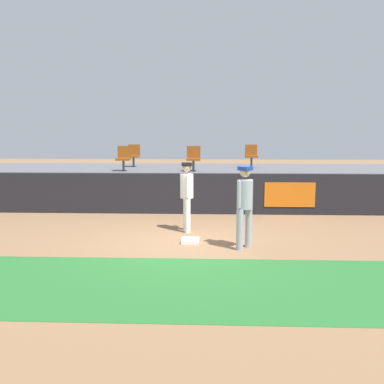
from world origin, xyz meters
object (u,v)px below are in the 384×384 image
(player_fielder_home, at_px, (187,192))
(seat_back_left, at_px, (134,154))
(player_runner_visitor, at_px, (245,201))
(seat_front_left, at_px, (124,157))
(seat_back_right, at_px, (251,154))
(first_base, at_px, (190,241))
(seat_front_center, at_px, (193,157))

(player_fielder_home, height_order, seat_back_left, seat_back_left)
(player_runner_visitor, relative_size, seat_front_left, 2.08)
(seat_back_right, bearing_deg, first_base, -106.86)
(player_runner_visitor, distance_m, seat_back_left, 7.95)
(first_base, relative_size, seat_back_left, 0.48)
(first_base, bearing_deg, seat_front_center, 91.24)
(first_base, distance_m, seat_back_right, 7.10)
(seat_back_left, height_order, seat_front_center, same)
(player_runner_visitor, bearing_deg, player_fielder_home, -98.28)
(first_base, height_order, seat_front_left, seat_front_left)
(seat_back_left, bearing_deg, seat_back_right, 0.00)
(seat_front_center, bearing_deg, player_runner_visitor, -76.46)
(seat_front_center, bearing_deg, seat_front_left, -180.00)
(player_runner_visitor, height_order, seat_front_center, seat_front_center)
(seat_back_right, xyz_separation_m, seat_front_center, (-2.11, -1.80, 0.00))
(player_runner_visitor, relative_size, seat_back_left, 2.08)
(player_fielder_home, distance_m, seat_back_left, 6.05)
(seat_back_right, bearing_deg, player_fielder_home, -111.06)
(first_base, height_order, seat_back_left, seat_back_left)
(first_base, distance_m, seat_front_left, 5.64)
(seat_front_center, bearing_deg, player_fielder_home, -90.36)
(player_runner_visitor, bearing_deg, seat_front_left, -104.19)
(seat_back_left, bearing_deg, seat_front_left, -90.38)
(seat_front_left, bearing_deg, first_base, -63.01)
(seat_back_left, distance_m, seat_front_center, 2.95)
(seat_back_right, height_order, seat_front_center, same)
(player_fielder_home, height_order, player_runner_visitor, player_runner_visitor)
(player_fielder_home, height_order, seat_back_right, seat_back_right)
(player_fielder_home, relative_size, seat_front_left, 2.04)
(player_fielder_home, bearing_deg, seat_front_left, -158.00)
(seat_front_left, bearing_deg, player_runner_visitor, -55.47)
(player_fielder_home, bearing_deg, seat_back_left, -167.19)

